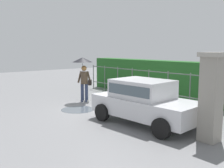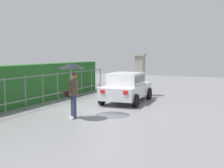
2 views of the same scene
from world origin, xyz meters
The scene contains 7 objects.
ground_plane centered at (0.00, 0.00, 0.00)m, with size 40.00×40.00×0.00m, color slate.
car centered at (2.14, -0.53, 0.80)m, with size 3.83×2.06×1.48m.
pedestrian centered at (-2.19, -0.10, 1.56)m, with size 0.96×0.96×2.10m.
gate_pillar centered at (4.45, -0.42, 1.24)m, with size 0.60×0.60×2.42m.
fence_section centered at (0.09, 2.60, 0.82)m, with size 10.54×0.05×1.50m.
hedge_row centered at (0.09, 3.68, 0.95)m, with size 11.49×0.90×1.90m, color #235B23.
puddle_near centered at (-0.96, -1.21, 0.00)m, with size 1.39×1.39×0.00m, color #4C545B.
Camera 2 is at (-11.23, -5.96, 2.44)m, focal length 46.41 mm.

